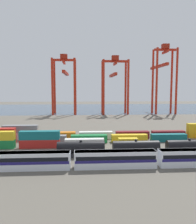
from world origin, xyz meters
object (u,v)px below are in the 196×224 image
object	(u,v)px
shipping_container_6	(6,140)
shipping_container_9	(89,139)
freight_tank_row	(163,147)
gantry_crane_central	(115,79)
passenger_train	(115,158)
gantry_crane_west	(65,78)
shipping_container_13	(20,136)
gantry_crane_east	(163,73)

from	to	relation	value
shipping_container_6	shipping_container_9	xyz separation A→B (m)	(27.26, 0.00, 0.00)
freight_tank_row	shipping_container_6	xyz separation A→B (m)	(-46.97, 15.72, -0.79)
freight_tank_row	gantry_crane_central	bearing A→B (deg)	89.49
passenger_train	gantry_crane_west	distance (m)	121.04
freight_tank_row	shipping_container_13	world-z (taller)	freight_tank_row
passenger_train	gantry_crane_west	xyz separation A→B (m)	(-20.91, 116.86, 23.61)
shipping_container_6	shipping_container_13	world-z (taller)	same
shipping_container_9	shipping_container_13	xyz separation A→B (m)	(-24.16, 5.78, 0.00)
passenger_train	shipping_container_6	xyz separation A→B (m)	(-32.72, 24.75, -0.84)
shipping_container_9	gantry_crane_west	distance (m)	96.55
gantry_crane_west	shipping_container_9	bearing A→B (deg)	-80.48
shipping_container_13	freight_tank_row	bearing A→B (deg)	-26.11
passenger_train	gantry_crane_east	world-z (taller)	gantry_crane_east
shipping_container_9	gantry_crane_east	world-z (taller)	gantry_crane_east
shipping_container_6	gantry_crane_west	distance (m)	96.03
freight_tank_row	shipping_container_6	distance (m)	49.54
freight_tank_row	gantry_crane_central	size ratio (longest dim) A/B	1.38
shipping_container_6	gantry_crane_east	world-z (taller)	gantry_crane_east
freight_tank_row	shipping_container_6	bearing A→B (deg)	161.50
shipping_container_6	gantry_crane_central	world-z (taller)	gantry_crane_central
freight_tank_row	shipping_container_9	size ratio (longest dim) A/B	4.71
shipping_container_13	gantry_crane_central	xyz separation A→B (m)	(44.82, 85.28, 23.71)
shipping_container_9	gantry_crane_west	xyz separation A→B (m)	(-15.44, 92.11, 24.45)
gantry_crane_west	gantry_crane_central	size ratio (longest dim) A/B	1.01
freight_tank_row	gantry_crane_west	size ratio (longest dim) A/B	1.36
gantry_crane_west	gantry_crane_east	xyz separation A→B (m)	(72.22, -0.49, 4.12)
freight_tank_row	shipping_container_9	distance (m)	25.23
shipping_container_6	gantry_crane_east	xyz separation A→B (m)	(84.03, 91.62, 28.57)
freight_tank_row	gantry_crane_central	world-z (taller)	gantry_crane_central
freight_tank_row	shipping_container_6	size ratio (longest dim) A/B	9.44
passenger_train	shipping_container_13	world-z (taller)	passenger_train
gantry_crane_east	shipping_container_6	bearing A→B (deg)	-132.53
shipping_container_9	shipping_container_13	distance (m)	24.84
shipping_container_13	gantry_crane_central	size ratio (longest dim) A/B	0.29
freight_tank_row	shipping_container_9	world-z (taller)	freight_tank_row
shipping_container_6	shipping_container_9	world-z (taller)	same
shipping_container_9	gantry_crane_east	xyz separation A→B (m)	(56.78, 91.62, 28.57)
freight_tank_row	gantry_crane_east	size ratio (longest dim) A/B	1.15
passenger_train	shipping_container_9	distance (m)	25.36
passenger_train	freight_tank_row	size ratio (longest dim) A/B	1.02
shipping_container_6	shipping_container_13	xyz separation A→B (m)	(3.10, 5.78, 0.00)
shipping_container_13	passenger_train	bearing A→B (deg)	-45.87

